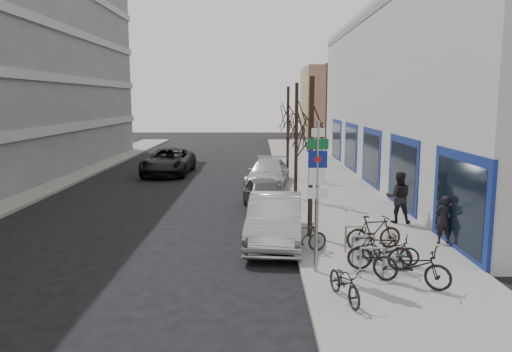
{
  "coord_description": "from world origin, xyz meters",
  "views": [
    {
      "loc": [
        0.84,
        -12.95,
        4.74
      ],
      "look_at": [
        0.77,
        4.91,
        2.0
      ],
      "focal_mm": 35.0,
      "sensor_mm": 36.0,
      "label": 1
    }
  ],
  "objects_px": {
    "meter_back": "(282,170)",
    "pedestrian_far": "(399,197)",
    "meter_front": "(298,217)",
    "bike_near_left": "(345,280)",
    "meter_mid": "(288,188)",
    "bike_mid_curb": "(390,247)",
    "parked_car_mid": "(264,194)",
    "lane_car": "(168,161)",
    "tree_mid": "(297,114)",
    "pedestrian_near": "(444,220)",
    "tree_near": "(312,119)",
    "bike_far_curb": "(412,262)",
    "parked_car_front": "(275,220)",
    "parked_car_back": "(268,173)",
    "bike_rack": "(363,246)",
    "bike_mid_inner": "(303,237)",
    "tree_far": "(288,111)",
    "bike_far_inner": "(374,232)",
    "highway_sign_pole": "(317,187)",
    "bike_near_right": "(380,251)"
  },
  "relations": [
    {
      "from": "pedestrian_near",
      "to": "pedestrian_far",
      "type": "height_order",
      "value": "pedestrian_far"
    },
    {
      "from": "meter_front",
      "to": "bike_near_left",
      "type": "bearing_deg",
      "value": -82.11
    },
    {
      "from": "meter_back",
      "to": "pedestrian_far",
      "type": "height_order",
      "value": "pedestrian_far"
    },
    {
      "from": "bike_mid_curb",
      "to": "parked_car_back",
      "type": "height_order",
      "value": "parked_car_back"
    },
    {
      "from": "parked_car_back",
      "to": "parked_car_front",
      "type": "bearing_deg",
      "value": -82.48
    },
    {
      "from": "tree_mid",
      "to": "highway_sign_pole",
      "type": "bearing_deg",
      "value": -91.14
    },
    {
      "from": "bike_rack",
      "to": "tree_near",
      "type": "xyz_separation_m",
      "value": [
        -1.2,
        2.9,
        3.44
      ]
    },
    {
      "from": "bike_far_curb",
      "to": "bike_far_inner",
      "type": "height_order",
      "value": "bike_far_curb"
    },
    {
      "from": "meter_mid",
      "to": "bike_far_inner",
      "type": "height_order",
      "value": "meter_mid"
    },
    {
      "from": "pedestrian_far",
      "to": "pedestrian_near",
      "type": "bearing_deg",
      "value": 114.02
    },
    {
      "from": "bike_near_left",
      "to": "bike_mid_curb",
      "type": "relative_size",
      "value": 1.04
    },
    {
      "from": "meter_front",
      "to": "pedestrian_far",
      "type": "height_order",
      "value": "pedestrian_far"
    },
    {
      "from": "lane_car",
      "to": "pedestrian_far",
      "type": "distance_m",
      "value": 17.21
    },
    {
      "from": "meter_back",
      "to": "parked_car_mid",
      "type": "bearing_deg",
      "value": -100.24
    },
    {
      "from": "bike_far_curb",
      "to": "pedestrian_far",
      "type": "height_order",
      "value": "pedestrian_far"
    },
    {
      "from": "bike_mid_inner",
      "to": "lane_car",
      "type": "bearing_deg",
      "value": 2.9
    },
    {
      "from": "meter_back",
      "to": "bike_mid_inner",
      "type": "xyz_separation_m",
      "value": [
        0.05,
        -12.37,
        -0.28
      ]
    },
    {
      "from": "meter_mid",
      "to": "bike_near_left",
      "type": "distance_m",
      "value": 10.52
    },
    {
      "from": "highway_sign_pole",
      "to": "bike_far_inner",
      "type": "distance_m",
      "value": 3.37
    },
    {
      "from": "bike_rack",
      "to": "tree_near",
      "type": "relative_size",
      "value": 0.41
    },
    {
      "from": "meter_front",
      "to": "bike_mid_curb",
      "type": "height_order",
      "value": "meter_front"
    },
    {
      "from": "bike_rack",
      "to": "bike_mid_inner",
      "type": "bearing_deg",
      "value": 147.14
    },
    {
      "from": "highway_sign_pole",
      "to": "bike_rack",
      "type": "bearing_deg",
      "value": 23.59
    },
    {
      "from": "meter_front",
      "to": "parked_car_mid",
      "type": "distance_m",
      "value": 5.34
    },
    {
      "from": "tree_near",
      "to": "parked_car_mid",
      "type": "bearing_deg",
      "value": 107.51
    },
    {
      "from": "tree_far",
      "to": "meter_back",
      "type": "height_order",
      "value": "tree_far"
    },
    {
      "from": "highway_sign_pole",
      "to": "pedestrian_far",
      "type": "bearing_deg",
      "value": 55.59
    },
    {
      "from": "parked_car_mid",
      "to": "pedestrian_far",
      "type": "relative_size",
      "value": 2.05
    },
    {
      "from": "tree_mid",
      "to": "bike_near_left",
      "type": "relative_size",
      "value": 3.34
    },
    {
      "from": "tree_mid",
      "to": "parked_car_front",
      "type": "height_order",
      "value": "tree_mid"
    },
    {
      "from": "tree_near",
      "to": "tree_far",
      "type": "xyz_separation_m",
      "value": [
        0.0,
        13.0,
        0.0
      ]
    },
    {
      "from": "bike_far_curb",
      "to": "lane_car",
      "type": "relative_size",
      "value": 0.33
    },
    {
      "from": "bike_mid_curb",
      "to": "bike_far_inner",
      "type": "xyz_separation_m",
      "value": [
        -0.15,
        1.4,
        0.06
      ]
    },
    {
      "from": "tree_near",
      "to": "tree_far",
      "type": "relative_size",
      "value": 1.0
    },
    {
      "from": "bike_near_right",
      "to": "parked_car_back",
      "type": "xyz_separation_m",
      "value": [
        -2.74,
        14.05,
        0.06
      ]
    },
    {
      "from": "tree_mid",
      "to": "pedestrian_near",
      "type": "relative_size",
      "value": 3.5
    },
    {
      "from": "bike_near_left",
      "to": "bike_far_curb",
      "type": "distance_m",
      "value": 2.05
    },
    {
      "from": "tree_mid",
      "to": "pedestrian_near",
      "type": "height_order",
      "value": "tree_mid"
    },
    {
      "from": "highway_sign_pole",
      "to": "meter_mid",
      "type": "bearing_deg",
      "value": 91.68
    },
    {
      "from": "bike_rack",
      "to": "lane_car",
      "type": "xyz_separation_m",
      "value": [
        -8.69,
        18.04,
        0.17
      ]
    },
    {
      "from": "bike_far_inner",
      "to": "parked_car_back",
      "type": "distance_m",
      "value": 12.46
    },
    {
      "from": "tree_near",
      "to": "bike_far_curb",
      "type": "bearing_deg",
      "value": -65.65
    },
    {
      "from": "highway_sign_pole",
      "to": "bike_near_left",
      "type": "xyz_separation_m",
      "value": [
        0.44,
        -1.98,
        -1.81
      ]
    },
    {
      "from": "tree_far",
      "to": "parked_car_front",
      "type": "xyz_separation_m",
      "value": [
        -1.2,
        -13.43,
        -3.29
      ]
    },
    {
      "from": "lane_car",
      "to": "pedestrian_far",
      "type": "relative_size",
      "value": 3.04
    },
    {
      "from": "meter_mid",
      "to": "tree_near",
      "type": "bearing_deg",
      "value": -84.86
    },
    {
      "from": "meter_mid",
      "to": "pedestrian_far",
      "type": "xyz_separation_m",
      "value": [
        3.97,
        -3.08,
        0.22
      ]
    },
    {
      "from": "parked_car_mid",
      "to": "lane_car",
      "type": "bearing_deg",
      "value": 112.9
    },
    {
      "from": "bike_rack",
      "to": "tree_near",
      "type": "bearing_deg",
      "value": 112.48
    },
    {
      "from": "bike_mid_curb",
      "to": "pedestrian_far",
      "type": "relative_size",
      "value": 0.81
    }
  ]
}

